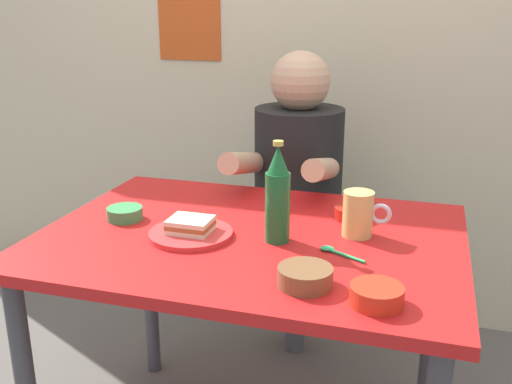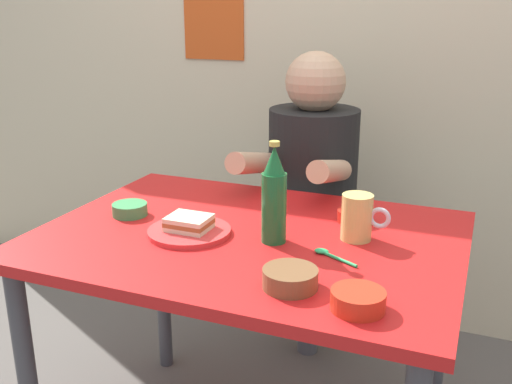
# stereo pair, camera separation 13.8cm
# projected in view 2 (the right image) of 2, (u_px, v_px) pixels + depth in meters

# --- Properties ---
(wall_back) EXTENTS (4.40, 0.09, 2.60)m
(wall_back) POSITION_uv_depth(u_px,v_px,m) (351.00, 9.00, 2.29)
(wall_back) COLOR beige
(wall_back) RESTS_ON ground
(dining_table) EXTENTS (1.10, 0.80, 0.74)m
(dining_table) POSITION_uv_depth(u_px,v_px,m) (249.00, 265.00, 1.57)
(dining_table) COLOR red
(dining_table) RESTS_ON ground
(stool) EXTENTS (0.34, 0.34, 0.45)m
(stool) POSITION_uv_depth(u_px,v_px,m) (310.00, 271.00, 2.22)
(stool) COLOR #4C4C51
(stool) RESTS_ON ground
(person_seated) EXTENTS (0.33, 0.56, 0.72)m
(person_seated) POSITION_uv_depth(u_px,v_px,m) (312.00, 166.00, 2.08)
(person_seated) COLOR black
(person_seated) RESTS_ON stool
(plate_orange) EXTENTS (0.22, 0.22, 0.01)m
(plate_orange) POSITION_uv_depth(u_px,v_px,m) (189.00, 232.00, 1.53)
(plate_orange) COLOR red
(plate_orange) RESTS_ON dining_table
(sandwich) EXTENTS (0.11, 0.09, 0.04)m
(sandwich) POSITION_uv_depth(u_px,v_px,m) (189.00, 223.00, 1.53)
(sandwich) COLOR beige
(sandwich) RESTS_ON plate_orange
(beer_mug) EXTENTS (0.13, 0.08, 0.12)m
(beer_mug) POSITION_uv_depth(u_px,v_px,m) (358.00, 217.00, 1.48)
(beer_mug) COLOR #D1BC66
(beer_mug) RESTS_ON dining_table
(beer_bottle) EXTENTS (0.06, 0.06, 0.26)m
(beer_bottle) POSITION_uv_depth(u_px,v_px,m) (274.00, 197.00, 1.45)
(beer_bottle) COLOR #19602D
(beer_bottle) RESTS_ON dining_table
(condiment_bowl_brown) EXTENTS (0.12, 0.12, 0.04)m
(condiment_bowl_brown) POSITION_uv_depth(u_px,v_px,m) (290.00, 277.00, 1.24)
(condiment_bowl_brown) COLOR brown
(condiment_bowl_brown) RESTS_ON dining_table
(sambal_bowl_red) EXTENTS (0.10, 0.10, 0.03)m
(sambal_bowl_red) POSITION_uv_depth(u_px,v_px,m) (355.00, 215.00, 1.62)
(sambal_bowl_red) COLOR #B21E14
(sambal_bowl_red) RESTS_ON dining_table
(dip_bowl_green) EXTENTS (0.10, 0.10, 0.03)m
(dip_bowl_green) POSITION_uv_depth(u_px,v_px,m) (129.00, 209.00, 1.67)
(dip_bowl_green) COLOR #388C4C
(dip_bowl_green) RESTS_ON dining_table
(sauce_bowl_chili) EXTENTS (0.11, 0.11, 0.04)m
(sauce_bowl_chili) POSITION_uv_depth(u_px,v_px,m) (358.00, 299.00, 1.15)
(sauce_bowl_chili) COLOR red
(sauce_bowl_chili) RESTS_ON dining_table
(spoon) EXTENTS (0.12, 0.07, 0.01)m
(spoon) POSITION_uv_depth(u_px,v_px,m) (328.00, 254.00, 1.40)
(spoon) COLOR #26A559
(spoon) RESTS_ON dining_table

